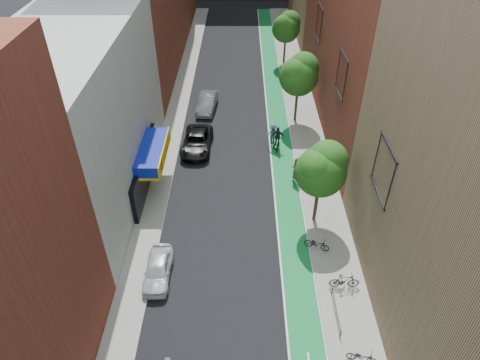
{
  "coord_description": "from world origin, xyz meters",
  "views": [
    {
      "loc": [
        0.49,
        -12.1,
        20.97
      ],
      "look_at": [
        0.37,
        12.8,
        1.5
      ],
      "focal_mm": 32.0,
      "sensor_mm": 36.0,
      "label": 1
    }
  ],
  "objects_px": {
    "parked_car_white": "(158,269)",
    "parked_car_black": "(197,142)",
    "cyclist_lane_mid": "(278,141)",
    "cyclist_lane_near": "(295,170)",
    "cyclist_lane_far": "(273,136)",
    "parked_car_silver": "(207,103)"
  },
  "relations": [
    {
      "from": "parked_car_black",
      "to": "cyclist_lane_mid",
      "type": "height_order",
      "value": "cyclist_lane_mid"
    },
    {
      "from": "parked_car_black",
      "to": "cyclist_lane_near",
      "type": "distance_m",
      "value": 9.26
    },
    {
      "from": "cyclist_lane_near",
      "to": "cyclist_lane_mid",
      "type": "relative_size",
      "value": 0.96
    },
    {
      "from": "parked_car_black",
      "to": "cyclist_lane_near",
      "type": "xyz_separation_m",
      "value": [
        8.12,
        -4.44,
        0.21
      ]
    },
    {
      "from": "parked_car_white",
      "to": "cyclist_lane_mid",
      "type": "height_order",
      "value": "cyclist_lane_mid"
    },
    {
      "from": "cyclist_lane_near",
      "to": "cyclist_lane_mid",
      "type": "height_order",
      "value": "cyclist_lane_mid"
    },
    {
      "from": "cyclist_lane_near",
      "to": "parked_car_white",
      "type": "bearing_deg",
      "value": 61.13
    },
    {
      "from": "parked_car_silver",
      "to": "cyclist_lane_mid",
      "type": "distance_m",
      "value": 9.71
    },
    {
      "from": "parked_car_white",
      "to": "parked_car_black",
      "type": "distance_m",
      "value": 14.22
    },
    {
      "from": "parked_car_silver",
      "to": "cyclist_lane_mid",
      "type": "relative_size",
      "value": 2.08
    },
    {
      "from": "cyclist_lane_mid",
      "to": "cyclist_lane_far",
      "type": "relative_size",
      "value": 1.02
    },
    {
      "from": "cyclist_lane_mid",
      "to": "cyclist_lane_far",
      "type": "height_order",
      "value": "cyclist_lane_mid"
    },
    {
      "from": "parked_car_black",
      "to": "parked_car_silver",
      "type": "distance_m",
      "value": 7.09
    },
    {
      "from": "cyclist_lane_near",
      "to": "cyclist_lane_far",
      "type": "bearing_deg",
      "value": -58.36
    },
    {
      "from": "parked_car_black",
      "to": "cyclist_lane_near",
      "type": "relative_size",
      "value": 2.5
    },
    {
      "from": "parked_car_white",
      "to": "cyclist_lane_near",
      "type": "bearing_deg",
      "value": 45.91
    },
    {
      "from": "parked_car_white",
      "to": "cyclist_lane_near",
      "type": "height_order",
      "value": "cyclist_lane_near"
    },
    {
      "from": "cyclist_lane_far",
      "to": "parked_car_black",
      "type": "bearing_deg",
      "value": -7.74
    },
    {
      "from": "parked_car_white",
      "to": "cyclist_lane_near",
      "type": "xyz_separation_m",
      "value": [
        9.3,
        9.73,
        0.29
      ]
    },
    {
      "from": "parked_car_black",
      "to": "parked_car_silver",
      "type": "height_order",
      "value": "parked_car_silver"
    },
    {
      "from": "cyclist_lane_mid",
      "to": "parked_car_black",
      "type": "bearing_deg",
      "value": 9.02
    },
    {
      "from": "parked_car_white",
      "to": "cyclist_lane_mid",
      "type": "bearing_deg",
      "value": 59.49
    }
  ]
}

